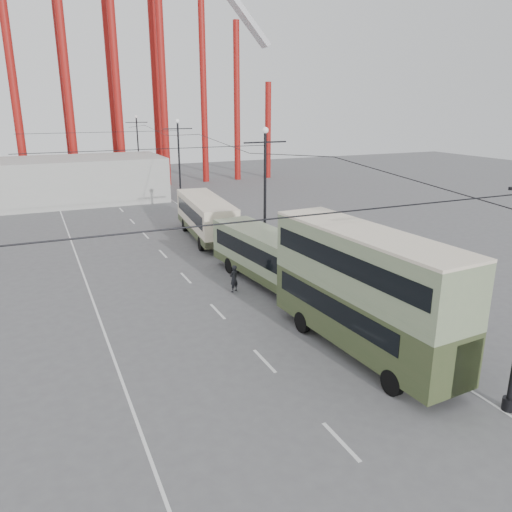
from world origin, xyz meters
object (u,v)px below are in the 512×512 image
double_decker_bus (364,286)px  pedestrian (234,279)px  single_decker_green (272,257)px  single_decker_cream (206,216)px

double_decker_bus → pedestrian: 9.98m
single_decker_green → single_decker_cream: size_ratio=1.04×
single_decker_green → pedestrian: (-2.54, -0.08, -0.98)m
single_decker_green → single_decker_cream: (-0.01, 12.51, 0.09)m
single_decker_cream → pedestrian: 12.88m
double_decker_bus → single_decker_cream: bearing=85.9°
single_decker_green → single_decker_cream: single_decker_cream is taller
double_decker_bus → pedestrian: size_ratio=6.42×
double_decker_bus → single_decker_green: size_ratio=0.92×
single_decker_cream → pedestrian: (-2.53, -12.59, -1.07)m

